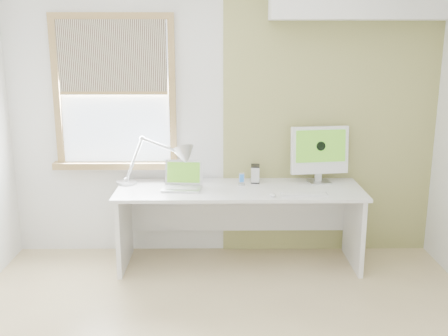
{
  "coord_description": "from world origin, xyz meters",
  "views": [
    {
      "loc": [
        -0.04,
        -3.12,
        2.04
      ],
      "look_at": [
        0.0,
        1.05,
        1.0
      ],
      "focal_mm": 41.97,
      "sensor_mm": 36.0,
      "label": 1
    }
  ],
  "objects_px": {
    "desk": "(239,207)",
    "laptop": "(183,181)",
    "external_drive": "(255,174)",
    "desk_lamp": "(174,159)",
    "imac": "(320,151)"
  },
  "relations": [
    {
      "from": "laptop",
      "to": "imac",
      "type": "xyz_separation_m",
      "value": [
        1.26,
        0.18,
        0.24
      ]
    },
    {
      "from": "desk_lamp",
      "to": "laptop",
      "type": "distance_m",
      "value": 0.23
    },
    {
      "from": "desk",
      "to": "laptop",
      "type": "relative_size",
      "value": 6.1
    },
    {
      "from": "desk_lamp",
      "to": "laptop",
      "type": "height_order",
      "value": "desk_lamp"
    },
    {
      "from": "desk",
      "to": "imac",
      "type": "xyz_separation_m",
      "value": [
        0.74,
        0.14,
        0.49
      ]
    },
    {
      "from": "desk",
      "to": "imac",
      "type": "bearing_deg",
      "value": 10.83
    },
    {
      "from": "desk",
      "to": "laptop",
      "type": "height_order",
      "value": "laptop"
    },
    {
      "from": "laptop",
      "to": "imac",
      "type": "distance_m",
      "value": 1.29
    },
    {
      "from": "desk_lamp",
      "to": "external_drive",
      "type": "relative_size",
      "value": 4.82
    },
    {
      "from": "external_drive",
      "to": "imac",
      "type": "relative_size",
      "value": 0.3
    },
    {
      "from": "laptop",
      "to": "external_drive",
      "type": "height_order",
      "value": "laptop"
    },
    {
      "from": "desk",
      "to": "external_drive",
      "type": "xyz_separation_m",
      "value": [
        0.15,
        0.14,
        0.28
      ]
    },
    {
      "from": "desk",
      "to": "external_drive",
      "type": "relative_size",
      "value": 13.44
    },
    {
      "from": "desk",
      "to": "laptop",
      "type": "distance_m",
      "value": 0.57
    },
    {
      "from": "desk",
      "to": "external_drive",
      "type": "bearing_deg",
      "value": 43.25
    }
  ]
}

